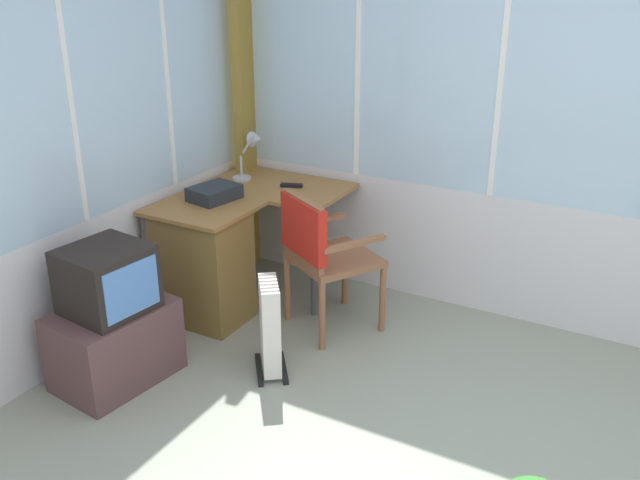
# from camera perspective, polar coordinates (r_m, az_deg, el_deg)

# --- Properties ---
(north_window_panel) EXTENTS (3.90, 0.07, 2.79)m
(north_window_panel) POSITION_cam_1_polar(r_m,az_deg,el_deg) (3.86, -23.88, 7.80)
(north_window_panel) COLOR silver
(north_window_panel) RESTS_ON ground
(east_window_panel) EXTENTS (0.07, 4.71, 2.79)m
(east_window_panel) POSITION_cam_1_polar(r_m,az_deg,el_deg) (4.36, 20.38, 9.78)
(east_window_panel) COLOR silver
(east_window_panel) RESTS_ON ground
(curtain_corner) EXTENTS (0.23, 0.10, 2.69)m
(curtain_corner) POSITION_cam_1_polar(r_m,az_deg,el_deg) (5.10, -6.18, 12.12)
(curtain_corner) COLOR olive
(curtain_corner) RESTS_ON ground
(desk) EXTENTS (1.19, 0.97, 0.76)m
(desk) POSITION_cam_1_polar(r_m,az_deg,el_deg) (4.60, -9.08, -1.43)
(desk) COLOR olive
(desk) RESTS_ON ground
(desk_lamp) EXTENTS (0.23, 0.20, 0.33)m
(desk_lamp) POSITION_cam_1_polar(r_m,az_deg,el_deg) (4.95, -5.44, 7.40)
(desk_lamp) COLOR #B2B7BC
(desk_lamp) RESTS_ON desk
(tv_remote) EXTENTS (0.09, 0.16, 0.02)m
(tv_remote) POSITION_cam_1_polar(r_m,az_deg,el_deg) (4.79, -2.32, 4.44)
(tv_remote) COLOR black
(tv_remote) RESTS_ON desk
(paper_tray) EXTENTS (0.34, 0.28, 0.09)m
(paper_tray) POSITION_cam_1_polar(r_m,az_deg,el_deg) (4.58, -8.54, 3.79)
(paper_tray) COLOR #21272C
(paper_tray) RESTS_ON desk
(wooden_armchair) EXTENTS (0.66, 0.66, 0.90)m
(wooden_armchair) POSITION_cam_1_polar(r_m,az_deg,el_deg) (4.28, -0.19, -0.46)
(wooden_armchair) COLOR #905C3C
(wooden_armchair) RESTS_ON ground
(tv_on_stand) EXTENTS (0.69, 0.51, 0.80)m
(tv_on_stand) POSITION_cam_1_polar(r_m,az_deg,el_deg) (4.04, -16.42, -6.46)
(tv_on_stand) COLOR brown
(tv_on_stand) RESTS_ON ground
(space_heater) EXTENTS (0.35, 0.33, 0.56)m
(space_heater) POSITION_cam_1_polar(r_m,az_deg,el_deg) (4.01, -4.10, -6.88)
(space_heater) COLOR silver
(space_heater) RESTS_ON ground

